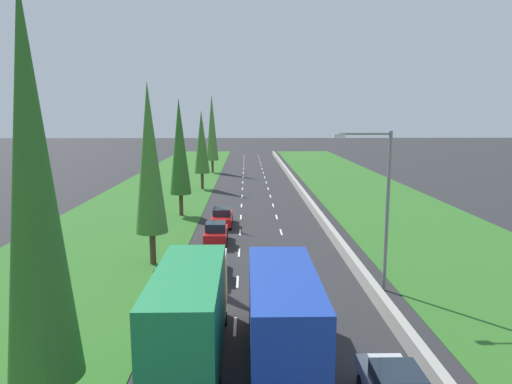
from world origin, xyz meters
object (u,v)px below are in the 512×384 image
red_sedan_left_lane (222,217)px  poplar_tree_second (150,159)px  blue_sedan_left_lane (208,264)px  red_hatchback_left_lane (216,233)px  blue_box_truck_centre_lane (282,316)px  poplar_tree_third (180,147)px  poplar_tree_nearest (33,188)px  poplar_tree_fifth (212,128)px  street_light_mast (382,200)px  green_box_truck_left_lane (191,313)px  poplar_tree_fourth (202,142)px

red_sedan_left_lane → poplar_tree_second: poplar_tree_second is taller
blue_sedan_left_lane → red_hatchback_left_lane: red_hatchback_left_lane is taller
blue_sedan_left_lane → blue_box_truck_centre_lane: bearing=-70.9°
blue_sedan_left_lane → poplar_tree_third: (-4.08, 17.86, 5.99)m
poplar_tree_nearest → poplar_tree_fifth: bearing=90.0°
poplar_tree_second → red_hatchback_left_lane: bearing=52.6°
red_hatchback_left_lane → blue_box_truck_centre_lane: 18.73m
poplar_tree_fifth → blue_box_truck_centre_lane: bearing=-83.5°
street_light_mast → green_box_truck_left_lane: bearing=-140.7°
green_box_truck_left_lane → blue_sedan_left_lane: green_box_truck_left_lane is taller
blue_sedan_left_lane → blue_box_truck_centre_lane: (3.74, -10.78, 1.37)m
red_sedan_left_lane → poplar_tree_third: poplar_tree_third is taller
blue_sedan_left_lane → poplar_tree_fifth: 53.77m
poplar_tree_nearest → street_light_mast: 18.33m
blue_box_truck_centre_lane → poplar_tree_nearest: bearing=-150.9°
poplar_tree_fourth → poplar_tree_fifth: 18.40m
red_sedan_left_lane → poplar_tree_second: bearing=-110.3°
poplar_tree_nearest → poplar_tree_second: (-0.34, 17.27, -0.77)m
poplar_tree_second → green_box_truck_left_lane: bearing=-72.4°
poplar_tree_third → poplar_tree_fourth: size_ratio=1.09×
blue_sedan_left_lane → poplar_tree_nearest: bearing=-103.3°
poplar_tree_nearest → poplar_tree_third: (-0.58, 32.68, -1.02)m
blue_box_truck_centre_lane → red_sedan_left_lane: (-3.54, 24.20, -1.37)m
blue_sedan_left_lane → poplar_tree_fourth: bearing=95.8°
blue_sedan_left_lane → poplar_tree_fifth: bearing=93.8°
blue_sedan_left_lane → red_sedan_left_lane: size_ratio=1.00×
green_box_truck_left_lane → street_light_mast: street_light_mast is taller
green_box_truck_left_lane → blue_box_truck_centre_lane: same height
blue_sedan_left_lane → poplar_tree_nearest: size_ratio=0.33×
green_box_truck_left_lane → poplar_tree_nearest: (-3.74, -4.41, 5.63)m
red_hatchback_left_lane → poplar_tree_third: 12.62m
blue_sedan_left_lane → red_sedan_left_lane: (0.20, 13.43, 0.00)m
poplar_tree_fourth → green_box_truck_left_lane: bearing=-85.2°
blue_box_truck_centre_lane → poplar_tree_second: (-7.58, 13.24, 4.86)m
street_light_mast → poplar_tree_fifth: bearing=103.5°
red_sedan_left_lane → poplar_tree_fifth: size_ratio=0.34×
poplar_tree_fourth → street_light_mast: (13.42, -37.39, -1.09)m
blue_box_truck_centre_lane → street_light_mast: 10.71m
green_box_truck_left_lane → poplar_tree_fourth: bearing=94.8°
street_light_mast → red_sedan_left_lane: bearing=121.2°
blue_sedan_left_lane → poplar_tree_second: bearing=147.4°
blue_box_truck_centre_lane → poplar_tree_third: bearing=105.3°
poplar_tree_third → poplar_tree_fifth: size_ratio=0.86×
poplar_tree_third → red_hatchback_left_lane: bearing=-68.3°
poplar_tree_third → blue_sedan_left_lane: bearing=-77.1°
poplar_tree_fourth → street_light_mast: 39.74m
red_sedan_left_lane → poplar_tree_fifth: 40.55m
blue_sedan_left_lane → green_box_truck_left_lane: bearing=-88.7°
green_box_truck_left_lane → blue_box_truck_centre_lane: (3.51, -0.37, 0.00)m
poplar_tree_nearest → street_light_mast: (13.36, 12.28, -2.58)m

